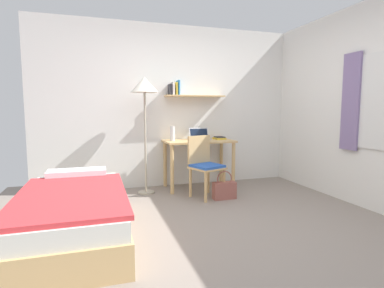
{
  "coord_description": "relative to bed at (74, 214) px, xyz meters",
  "views": [
    {
      "loc": [
        -1.23,
        -2.88,
        1.25
      ],
      "look_at": [
        -0.17,
        0.51,
        0.85
      ],
      "focal_mm": 28.61,
      "sensor_mm": 36.0,
      "label": 1
    }
  ],
  "objects": [
    {
      "name": "ground_plane",
      "position": [
        1.47,
        -0.21,
        -0.24
      ],
      "size": [
        5.28,
        5.28,
        0.0
      ],
      "primitive_type": "plane",
      "color": "gray"
    },
    {
      "name": "wall_back",
      "position": [
        1.47,
        1.81,
        1.06
      ],
      "size": [
        4.4,
        0.27,
        2.6
      ],
      "color": "white",
      "rests_on": "ground_plane"
    },
    {
      "name": "wall_right",
      "position": [
        3.49,
        -0.22,
        1.06
      ],
      "size": [
        0.1,
        4.4,
        2.6
      ],
      "color": "white",
      "rests_on": "ground_plane"
    },
    {
      "name": "bed",
      "position": [
        0.0,
        0.0,
        0.0
      ],
      "size": [
        0.97,
        1.9,
        0.54
      ],
      "color": "tan",
      "rests_on": "ground_plane"
    },
    {
      "name": "desk",
      "position": [
        1.78,
        1.49,
        0.39
      ],
      "size": [
        1.09,
        0.58,
        0.77
      ],
      "color": "tan",
      "rests_on": "ground_plane"
    },
    {
      "name": "desk_chair",
      "position": [
        1.7,
        0.97,
        0.24
      ],
      "size": [
        0.52,
        0.53,
        0.88
      ],
      "color": "tan",
      "rests_on": "ground_plane"
    },
    {
      "name": "standing_lamp",
      "position": [
        0.92,
        1.41,
        1.28
      ],
      "size": [
        0.4,
        0.4,
        1.72
      ],
      "color": "#B2A893",
      "rests_on": "ground_plane"
    },
    {
      "name": "laptop",
      "position": [
        1.82,
        1.56,
        0.58
      ],
      "size": [
        0.33,
        0.21,
        0.19
      ],
      "color": "#B7BABF",
      "rests_on": "desk"
    },
    {
      "name": "water_bottle",
      "position": [
        1.37,
        1.53,
        0.64
      ],
      "size": [
        0.07,
        0.07,
        0.23
      ],
      "primitive_type": "cylinder",
      "color": "silver",
      "rests_on": "desk"
    },
    {
      "name": "book_stack",
      "position": [
        2.16,
        1.53,
        0.55
      ],
      "size": [
        0.17,
        0.21,
        0.05
      ],
      "color": "gold",
      "rests_on": "desk"
    },
    {
      "name": "handbag",
      "position": [
        1.93,
        0.77,
        -0.11
      ],
      "size": [
        0.33,
        0.13,
        0.4
      ],
      "color": "#99564C",
      "rests_on": "ground_plane"
    }
  ]
}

